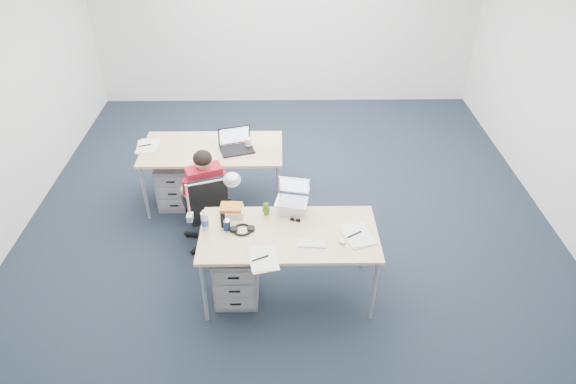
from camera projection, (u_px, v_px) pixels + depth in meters
The scene contains 24 objects.
floor at pixel (289, 231), 5.77m from camera, with size 7.00×7.00×0.00m, color black.
room at pixel (289, 88), 4.80m from camera, with size 6.02×7.02×2.80m.
desk_near at pixel (289, 237), 4.62m from camera, with size 1.60×0.80×0.73m.
desk_far at pixel (212, 151), 5.88m from camera, with size 1.60×0.80×0.73m.
office_chair at pixel (209, 223), 5.47m from camera, with size 0.75×0.75×0.92m.
seated_person at pixel (204, 192), 5.42m from camera, with size 0.51×0.68×1.12m.
drawer_pedestal_near at pixel (237, 272), 4.83m from camera, with size 0.40×0.50×0.55m, color gray.
drawer_pedestal_far at pixel (176, 182), 6.09m from camera, with size 0.40×0.50×0.55m, color gray.
silver_laptop at pixel (292, 198), 4.77m from camera, with size 0.30×0.23×0.31m, color silver, non-canonical shape.
wireless_keyboard at pixel (312, 244), 4.46m from camera, with size 0.24×0.10×0.01m, color white.
computer_mouse at pixel (342, 241), 4.48m from camera, with size 0.06×0.10×0.03m, color white.
headphones at pixel (242, 229), 4.61m from camera, with size 0.23×0.17×0.04m, color black, non-canonical shape.
can_koozie at pixel (227, 225), 4.60m from camera, with size 0.06×0.06×0.11m, color #13203D.
water_bottle at pixel (205, 220), 4.57m from camera, with size 0.07×0.07×0.21m, color silver.
bear_figurine at pixel (266, 208), 4.78m from camera, with size 0.07×0.05×0.13m, color #31651B, non-canonical shape.
book_stack at pixel (232, 210), 4.79m from camera, with size 0.22×0.16×0.10m, color silver.
cordless_phone at pixel (223, 220), 4.62m from camera, with size 0.04×0.03×0.16m, color black.
papers_left at pixel (263, 259), 4.30m from camera, with size 0.23×0.32×0.01m, color #E2D883.
papers_right at pixel (357, 235), 4.56m from camera, with size 0.23×0.33×0.01m, color #E2D883.
sunglasses at pixel (295, 220), 4.73m from camera, with size 0.10×0.05×0.02m, color black, non-canonical shape.
desk_lamp at pixel (205, 197), 4.60m from camera, with size 0.47×0.17×0.53m, color silver, non-canonical shape.
dark_laptop at pixel (237, 140), 5.73m from camera, with size 0.37×0.35×0.27m, color black, non-canonical shape.
far_cup at pixel (248, 142), 5.85m from camera, with size 0.07×0.07×0.10m, color white.
far_papers at pixel (147, 146), 5.87m from camera, with size 0.23×0.32×0.01m, color white.
Camera 1 is at (-0.07, -4.49, 3.65)m, focal length 32.00 mm.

